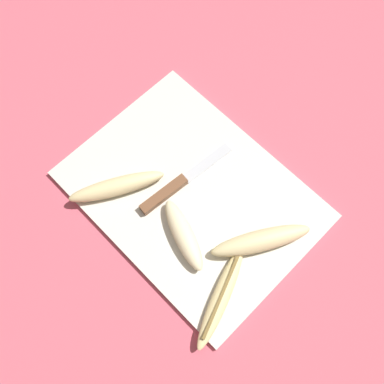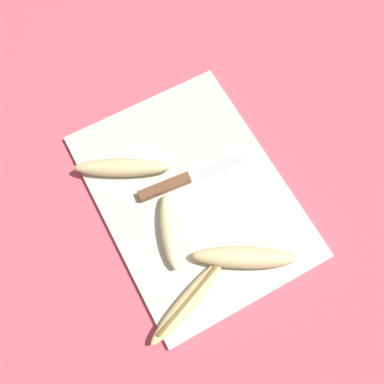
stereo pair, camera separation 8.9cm
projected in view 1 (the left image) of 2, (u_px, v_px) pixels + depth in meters
The scene contains 7 objects.
ground_plane at pixel (192, 196), 0.91m from camera, with size 4.00×4.00×0.00m, color #C65160.
cutting_board at pixel (192, 195), 0.91m from camera, with size 0.48×0.36×0.01m.
knife at pixel (171, 189), 0.90m from camera, with size 0.04×0.23×0.02m.
banana_ripe_center at pixel (261, 241), 0.85m from camera, with size 0.14×0.19×0.04m.
banana_mellow_near at pixel (117, 187), 0.89m from camera, with size 0.12×0.19×0.04m.
banana_cream_curved at pixel (184, 235), 0.86m from camera, with size 0.16×0.09×0.03m.
banana_spotted_left at pixel (221, 297), 0.82m from camera, with size 0.10×0.20×0.02m.
Camera 1 is at (0.23, -0.22, 0.86)m, focal length 42.00 mm.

